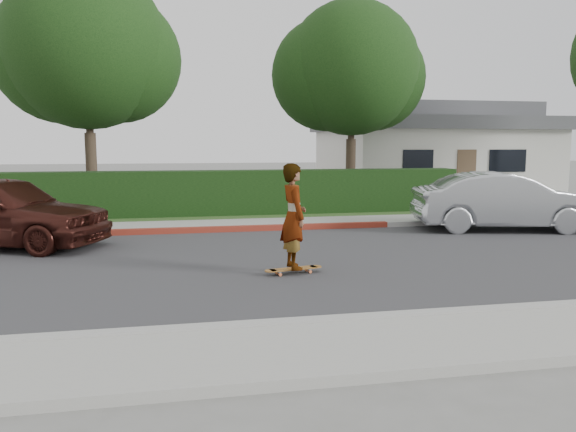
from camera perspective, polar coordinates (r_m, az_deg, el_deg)
name	(u,v)px	position (r m, az deg, el deg)	size (l,w,h in m)	color
ground	(413,257)	(12.04, 12.60, -4.05)	(120.00, 120.00, 0.00)	slate
road	(413,256)	(12.04, 12.60, -4.03)	(60.00, 8.00, 0.01)	#2D2D30
curb_near	(537,309)	(8.55, 23.97, -8.66)	(60.00, 0.20, 0.15)	#9E9E99
curb_far	(352,225)	(15.80, 6.56, -0.96)	(60.00, 0.20, 0.15)	#9E9E99
curb_red_section	(170,231)	(15.04, -11.88, -1.48)	(12.00, 0.21, 0.15)	maroon
sidewalk_far	(343,222)	(16.65, 5.60, -0.58)	(60.00, 1.60, 0.12)	gray
planting_strip	(328,215)	(18.18, 4.12, 0.07)	(60.00, 1.60, 0.10)	#2D4C1E
hedge	(234,194)	(18.13, -5.55, 2.26)	(15.00, 1.00, 1.50)	black
tree_left	(87,52)	(19.85, -19.76, 15.38)	(5.99, 5.21, 8.00)	#33261C
tree_center	(350,73)	(21.10, 6.31, 14.26)	(5.66, 4.84, 7.44)	#33261C
house	(431,149)	(29.69, 14.29, 6.63)	(10.60, 8.60, 4.30)	beige
skateboard	(294,269)	(10.17, 0.56, -5.41)	(1.12, 0.43, 0.10)	orange
skateboarder	(294,216)	(10.00, 0.57, -0.03)	(0.69, 0.45, 1.89)	white
car_silver	(504,202)	(16.31, 21.10, 1.37)	(1.67, 4.78, 1.58)	#A6A9AD
car_maroon	(0,211)	(14.31, -27.22, 0.49)	(1.98, 4.92, 1.68)	#3D1913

